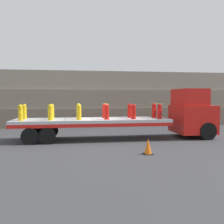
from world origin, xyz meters
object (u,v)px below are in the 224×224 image
Objects in this scene: fire_hydrant_yellow_far_0 at (24,112)px; fire_hydrant_red_far_3 at (105,111)px; truck_cab at (193,114)px; fire_hydrant_yellow_far_1 at (52,111)px; fire_hydrant_yellow_near_1 at (50,112)px; fire_hydrant_red_near_3 at (107,112)px; traffic_cone at (148,146)px; fire_hydrant_red_near_5 at (160,111)px; fire_hydrant_yellow_near_0 at (21,113)px; fire_hydrant_yellow_near_2 at (79,112)px; flatbed_trailer at (83,123)px; fire_hydrant_red_far_5 at (154,111)px; fire_hydrant_red_far_4 at (130,111)px; fire_hydrant_yellow_far_2 at (79,111)px; fire_hydrant_red_near_4 at (134,112)px.

fire_hydrant_yellow_far_0 is 4.87m from fire_hydrant_red_far_3.
fire_hydrant_yellow_far_1 is (-8.94, 0.53, 0.19)m from truck_cab.
fire_hydrant_yellow_near_1 is 3.25m from fire_hydrant_red_near_3.
fire_hydrant_red_near_5 is at bearing 63.71° from traffic_cone.
fire_hydrant_yellow_near_0 and fire_hydrant_yellow_far_1 have the same top height.
fire_hydrant_yellow_near_2 is 1.00× the size of fire_hydrant_red_far_3.
fire_hydrant_yellow_far_1 is (-1.86, 0.53, 0.68)m from flatbed_trailer.
fire_hydrant_yellow_far_0 and fire_hydrant_red_near_3 have the same top height.
fire_hydrant_yellow_far_0 and fire_hydrant_red_far_5 have the same top height.
fire_hydrant_red_far_5 reaches higher than flatbed_trailer.
fire_hydrant_yellow_near_1 is 1.00× the size of fire_hydrant_red_far_3.
fire_hydrant_red_far_4 is 1.00× the size of fire_hydrant_red_far_5.
fire_hydrant_yellow_near_1 is 1.62m from fire_hydrant_yellow_near_2.
fire_hydrant_yellow_near_1 is at bearing 141.02° from traffic_cone.
fire_hydrant_yellow_near_1 is 1.26× the size of traffic_cone.
fire_hydrant_red_far_3 is at bearing 161.95° from fire_hydrant_red_near_5.
fire_hydrant_red_far_3 is at bearing 20.81° from flatbed_trailer.
fire_hydrant_red_far_3 is at bearing 0.00° from fire_hydrant_yellow_far_2.
fire_hydrant_red_far_3 is (4.87, 0.00, 0.00)m from fire_hydrant_yellow_far_0.
fire_hydrant_yellow_near_2 is (-7.32, -0.53, 0.19)m from truck_cab.
fire_hydrant_yellow_far_2 is at bearing 113.69° from flatbed_trailer.
flatbed_trailer is 3.14m from fire_hydrant_red_far_4.
fire_hydrant_yellow_near_2 is 1.00× the size of fire_hydrant_red_near_4.
traffic_cone is at bearing -37.53° from fire_hydrant_yellow_far_0.
fire_hydrant_yellow_far_1 is at bearing 164.09° from flatbed_trailer.
truck_cab is 3.41× the size of fire_hydrant_red_near_4.
fire_hydrant_yellow_near_2 is at bearing -175.86° from truck_cab.
fire_hydrant_yellow_far_2 is (3.25, 0.00, 0.00)m from fire_hydrant_yellow_far_0.
fire_hydrant_red_far_4 is at bearing 172.58° from truck_cab.
flatbed_trailer is 2.05m from fire_hydrant_yellow_far_1.
traffic_cone is (-0.23, -3.76, -1.36)m from fire_hydrant_red_near_4.
fire_hydrant_yellow_near_2 is at bearing -113.69° from flatbed_trailer.
fire_hydrant_red_near_3 and fire_hydrant_red_far_3 have the same top height.
fire_hydrant_red_near_5 is at bearing -167.76° from truck_cab.
fire_hydrant_yellow_near_0 is 1.94m from fire_hydrant_yellow_far_1.
traffic_cone is at bearing -30.94° from fire_hydrant_yellow_near_0.
fire_hydrant_yellow_far_0 is at bearing 171.35° from flatbed_trailer.
fire_hydrant_red_far_3 and fire_hydrant_red_far_4 have the same top height.
fire_hydrant_yellow_near_2 and fire_hydrant_red_far_5 have the same top height.
fire_hydrant_yellow_far_2 is 1.00× the size of fire_hydrant_red_near_4.
fire_hydrant_red_near_4 is at bearing 0.00° from fire_hydrant_yellow_near_1.
fire_hydrant_yellow_far_0 is 1.00× the size of fire_hydrant_yellow_far_1.
fire_hydrant_yellow_near_1 is at bearing 180.00° from fire_hydrant_red_near_5.
truck_cab reaches higher than fire_hydrant_yellow_near_2.
traffic_cone is at bearing -93.52° from fire_hydrant_red_near_4.
fire_hydrant_yellow_near_2 is 1.00× the size of fire_hydrant_red_far_4.
flatbed_trailer is at bearing -15.91° from fire_hydrant_yellow_far_1.
fire_hydrant_red_far_4 and fire_hydrant_red_far_5 have the same top height.
fire_hydrant_red_near_5 is (1.62, -1.06, 0.00)m from fire_hydrant_red_far_4.
fire_hydrant_yellow_near_2 and fire_hydrant_red_near_4 have the same top height.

